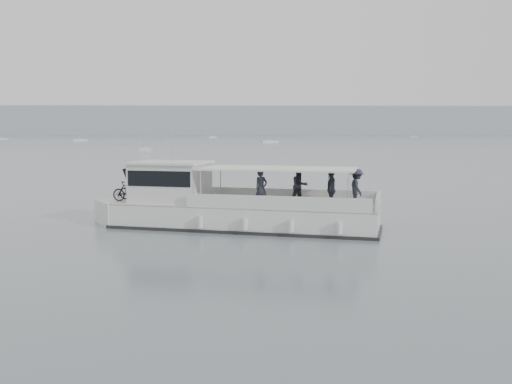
{
  "coord_description": "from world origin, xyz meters",
  "views": [
    {
      "loc": [
        4.3,
        -27.97,
        4.27
      ],
      "look_at": [
        5.07,
        -3.21,
        1.6
      ],
      "focal_mm": 40.0,
      "sensor_mm": 36.0,
      "label": 1
    }
  ],
  "objects": [
    {
      "name": "ground",
      "position": [
        0.0,
        0.0,
        0.0
      ],
      "size": [
        1400.0,
        1400.0,
        0.0
      ],
      "primitive_type": "plane",
      "color": "slate",
      "rests_on": "ground"
    },
    {
      "name": "moored_fleet",
      "position": [
        -23.56,
        205.33,
        0.36
      ],
      "size": [
        413.81,
        352.2,
        9.3
      ],
      "color": "silver",
      "rests_on": "ground"
    },
    {
      "name": "headland",
      "position": [
        0.0,
        560.0,
        14.0
      ],
      "size": [
        1400.0,
        90.0,
        28.0
      ],
      "primitive_type": "cube",
      "color": "#939EA8",
      "rests_on": "ground"
    },
    {
      "name": "tour_boat",
      "position": [
        3.46,
        -2.89,
        0.91
      ],
      "size": [
        13.14,
        6.35,
        5.54
      ],
      "rotation": [
        0.0,
        0.0,
        -0.28
      ],
      "color": "silver",
      "rests_on": "ground"
    }
  ]
}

